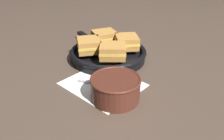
{
  "coord_description": "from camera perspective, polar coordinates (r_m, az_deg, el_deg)",
  "views": [
    {
      "loc": [
        0.44,
        -0.43,
        0.37
      ],
      "look_at": [
        -0.0,
        -0.01,
        0.04
      ],
      "focal_mm": 35.0,
      "sensor_mm": 36.0,
      "label": 1
    }
  ],
  "objects": [
    {
      "name": "napkin",
      "position": [
        0.69,
        -2.61,
        -3.59
      ],
      "size": [
        0.23,
        0.2,
        0.0
      ],
      "color": "white",
      "rests_on": "ground_plane"
    },
    {
      "name": "sandwich_near_left",
      "position": [
        0.88,
        -2.0,
        8.65
      ],
      "size": [
        0.11,
        0.11,
        0.05
      ],
      "rotation": [
        0.0,
        0.0,
        4.35
      ],
      "color": "#B27A38",
      "rests_on": "skillet"
    },
    {
      "name": "spoon",
      "position": [
        0.66,
        0.36,
        -4.36
      ],
      "size": [
        0.16,
        0.09,
        0.01
      ],
      "rotation": [
        0.0,
        0.0,
        0.45
      ],
      "color": "#B7B7BC",
      "rests_on": "napkin"
    },
    {
      "name": "ground_plane",
      "position": [
        0.72,
        0.72,
        -2.22
      ],
      "size": [
        4.0,
        4.0,
        0.0
      ],
      "primitive_type": "plane",
      "color": "#47382D"
    },
    {
      "name": "sandwich_far_left",
      "position": [
        0.75,
        0.17,
        4.98
      ],
      "size": [
        0.12,
        0.12,
        0.05
      ],
      "rotation": [
        0.0,
        0.0,
        7.07
      ],
      "color": "#B27A38",
      "rests_on": "skillet"
    },
    {
      "name": "soup_bowl",
      "position": [
        0.6,
        0.9,
        -4.47
      ],
      "size": [
        0.14,
        0.14,
        0.07
      ],
      "color": "#4C2319",
      "rests_on": "ground_plane"
    },
    {
      "name": "sandwich_near_right",
      "position": [
        0.81,
        -6.04,
        6.5
      ],
      "size": [
        0.12,
        0.12,
        0.05
      ],
      "rotation": [
        0.0,
        0.0,
        5.72
      ],
      "color": "#B27A38",
      "rests_on": "skillet"
    },
    {
      "name": "skillet",
      "position": [
        0.84,
        -1.05,
        4.24
      ],
      "size": [
        0.41,
        0.29,
        0.04
      ],
      "color": "black",
      "rests_on": "ground_plane"
    },
    {
      "name": "sandwich_far_right",
      "position": [
        0.83,
        3.89,
        7.37
      ],
      "size": [
        0.12,
        0.12,
        0.05
      ],
      "rotation": [
        0.0,
        0.0,
        8.78
      ],
      "color": "#B27A38",
      "rests_on": "skillet"
    }
  ]
}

